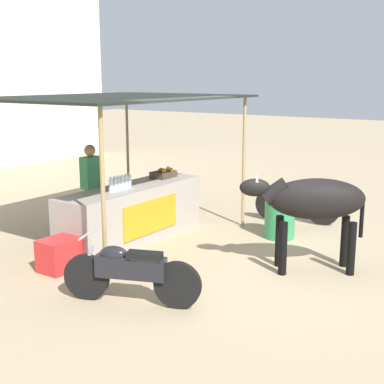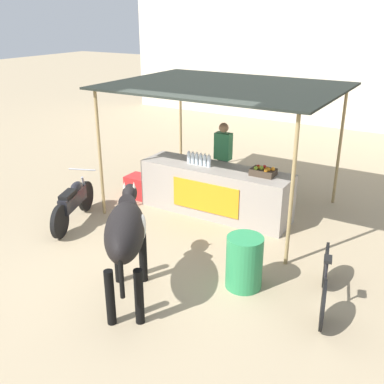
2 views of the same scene
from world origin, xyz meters
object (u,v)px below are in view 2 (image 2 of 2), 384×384
at_px(vendor_behind_counter, 223,161).
at_px(cooler_box, 141,187).
at_px(cow, 126,232).
at_px(bicycle_leaning, 324,282).
at_px(stall_counter, 215,191).
at_px(motorcycle_parked, 74,201).
at_px(fruit_crate, 263,171).
at_px(water_barrel, 244,262).

bearing_deg(vendor_behind_counter, cooler_box, -150.81).
xyz_separation_m(cow, bicycle_leaning, (2.37, 1.23, -0.69)).
distance_m(stall_counter, motorcycle_parked, 2.72).
distance_m(fruit_crate, motorcycle_parked, 3.58).
xyz_separation_m(stall_counter, cooler_box, (-1.75, -0.10, -0.24)).
relative_size(stall_counter, motorcycle_parked, 1.76).
xyz_separation_m(fruit_crate, bicycle_leaning, (1.73, -1.95, -0.69)).
bearing_deg(fruit_crate, stall_counter, -177.21).
xyz_separation_m(water_barrel, bicycle_leaning, (1.12, 0.15, -0.05)).
xyz_separation_m(fruit_crate, cow, (-0.64, -3.18, -0.00)).
height_order(stall_counter, fruit_crate, fruit_crate).
height_order(cooler_box, bicycle_leaning, bicycle_leaning).
relative_size(cooler_box, cow, 0.35).
bearing_deg(vendor_behind_counter, water_barrel, -57.35).
bearing_deg(fruit_crate, cow, -101.33).
distance_m(stall_counter, cooler_box, 1.77).
xyz_separation_m(cooler_box, water_barrel, (3.32, -1.96, 0.16)).
distance_m(vendor_behind_counter, bicycle_leaning, 3.98).
relative_size(motorcycle_parked, bicycle_leaning, 1.05).
relative_size(vendor_behind_counter, motorcycle_parked, 0.97).
bearing_deg(vendor_behind_counter, cow, -81.96).
xyz_separation_m(cooler_box, motorcycle_parked, (-0.34, -1.64, 0.19)).
bearing_deg(stall_counter, vendor_behind_counter, 106.90).
xyz_separation_m(vendor_behind_counter, cooler_box, (-1.52, -0.85, -0.61)).
xyz_separation_m(fruit_crate, motorcycle_parked, (-3.05, -1.78, -0.61)).
bearing_deg(water_barrel, cow, -139.36).
relative_size(stall_counter, cow, 1.75).
relative_size(vendor_behind_counter, water_barrel, 2.07).
distance_m(water_barrel, cow, 1.77).
bearing_deg(cooler_box, vendor_behind_counter, 29.19).
height_order(cooler_box, cow, cow).
relative_size(stall_counter, bicycle_leaning, 1.85).
relative_size(stall_counter, vendor_behind_counter, 1.82).
height_order(fruit_crate, vendor_behind_counter, vendor_behind_counter).
distance_m(stall_counter, cow, 3.19).
relative_size(fruit_crate, cooler_box, 0.73).
relative_size(fruit_crate, motorcycle_parked, 0.26).
distance_m(motorcycle_parked, bicycle_leaning, 4.78).
xyz_separation_m(motorcycle_parked, bicycle_leaning, (4.78, -0.17, -0.08)).
bearing_deg(bicycle_leaning, vendor_behind_counter, 137.67).
height_order(vendor_behind_counter, motorcycle_parked, vendor_behind_counter).
distance_m(stall_counter, fruit_crate, 1.11).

